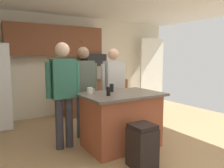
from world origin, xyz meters
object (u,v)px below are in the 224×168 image
Objects in this scene: tumbler_amber at (108,91)px; trash_bin at (142,146)px; microwave_over_range at (94,60)px; person_guest_right at (63,88)px; kitchen_island at (121,120)px; mug_ceramic_white at (90,90)px; glass_dark_ale at (112,88)px; person_guest_by_door at (84,86)px; person_host_foreground at (113,84)px.

tumbler_amber reaches higher than trash_bin.
microwave_over_range is 2.46m from person_guest_right.
microwave_over_range reaches higher than trash_bin.
kitchen_island is at bearing 16.97° from tumbler_amber.
person_guest_right is 13.14× the size of mug_ceramic_white.
trash_bin is at bearing -95.31° from glass_dark_ale.
person_guest_right is (-1.53, -1.88, -0.42)m from microwave_over_range.
microwave_over_range is at bearing 70.89° from glass_dark_ale.
trash_bin is at bearing -75.43° from tumbler_amber.
trash_bin is (-0.14, -0.74, -0.17)m from kitchen_island.
person_guest_by_door is (0.50, 0.32, -0.03)m from person_guest_right.
person_guest_by_door is at bearing 114.69° from kitchen_island.
kitchen_island is 9.58× the size of glass_dark_ale.
microwave_over_range is 3.99× the size of tumbler_amber.
tumbler_amber is (-0.63, -0.86, 0.01)m from person_host_foreground.
glass_dark_ale reaches higher than kitchen_island.
tumbler_amber is at bearing -22.16° from person_guest_by_door.
glass_dark_ale is 1.19m from trash_bin.
microwave_over_range is 1.67m from person_host_foreground.
person_host_foreground is at bearing 67.25° from kitchen_island.
tumbler_amber is at bearing 104.57° from trash_bin.
person_host_foreground reaches higher than tumbler_amber.
person_guest_by_door is 0.53m from mug_ceramic_white.
person_guest_right reaches higher than microwave_over_range.
glass_dark_ale is (0.29, -0.54, 0.00)m from person_guest_by_door.
microwave_over_range is at bearing 75.05° from trash_bin.
person_guest_by_door is 0.67m from person_host_foreground.
glass_dark_ale is (-0.73, -2.10, -0.45)m from microwave_over_range.
trash_bin is (0.20, -1.50, -0.69)m from person_guest_by_door.
person_guest_by_door is at bearing 92.52° from tumbler_amber.
tumbler_amber is (-0.26, -0.32, 0.00)m from glass_dark_ale.
person_host_foreground reaches higher than kitchen_island.
kitchen_island is at bearing -106.16° from microwave_over_range.
person_guest_by_door reaches higher than glass_dark_ale.
kitchen_island is at bearing 0.00° from person_guest_right.
kitchen_island is 0.79× the size of person_host_foreground.
person_guest_right is at bearing 135.33° from tumbler_amber.
tumbler_amber is at bearing -128.85° from glass_dark_ale.
trash_bin is at bearing -104.95° from microwave_over_range.
person_guest_right is 1.03× the size of person_guest_by_door.
glass_dark_ale reaches higher than mug_ceramic_white.
person_host_foreground is 1.72m from trash_bin.
person_guest_by_door is 1.66m from trash_bin.
person_guest_by_door reaches higher than tumbler_amber.
trash_bin is (-0.82, -3.06, -1.15)m from microwave_over_range.
mug_ceramic_white is at bearing 108.32° from trash_bin.
kitchen_island is 0.78× the size of person_guest_by_door.
person_guest_right is 0.76m from tumbler_amber.
trash_bin is (-0.09, -0.96, -0.69)m from glass_dark_ale.
person_guest_right reaches higher than glass_dark_ale.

